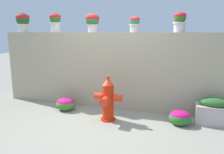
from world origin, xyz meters
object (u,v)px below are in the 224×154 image
Objects in this scene: potted_plant_0 at (23,20)px; potted_plant_2 at (92,21)px; potted_plant_3 at (135,23)px; planter_box at (214,111)px; flower_bush_right at (66,104)px; potted_plant_4 at (180,20)px; fire_hydrant at (108,100)px; potted_plant_1 at (55,20)px; flower_bush_left at (180,117)px.

potted_plant_2 is (1.81, -0.02, -0.03)m from potted_plant_0.
planter_box is (1.59, -0.41, -1.60)m from potted_plant_3.
planter_box reaches higher than flower_bush_right.
potted_plant_4 is at bearing 12.45° from flower_bush_right.
fire_hydrant is 1.38× the size of planter_box.
potted_plant_4 reaches higher than fire_hydrant.
potted_plant_3 is at bearing 165.63° from planter_box.
planter_box is (2.96, 0.12, 0.10)m from flower_bush_right.
potted_plant_3 is 0.52× the size of planter_box.
planter_box is (1.91, 0.40, -0.16)m from fire_hydrant.
potted_plant_1 is 3.41m from flower_bush_left.
potted_plant_2 reaches higher than potted_plant_4.
potted_plant_4 reaches higher than flower_bush_left.
potted_plant_1 is 1.10× the size of potted_plant_4.
planter_box is (4.32, -0.40, -1.69)m from potted_plant_0.
flower_bush_right is at bearing -158.85° from potted_plant_3.
flower_bush_right is (-1.05, 0.28, -0.26)m from fire_hydrant.
potted_plant_1 reaches higher than potted_plant_4.
potted_plant_2 is at bearing -178.63° from potted_plant_3.
potted_plant_4 is at bearing 32.63° from fire_hydrant.
potted_plant_3 is 0.82× the size of flower_bush_left.
flower_bush_left is at bearing -31.66° from potted_plant_3.
fire_hydrant is at bearing -168.11° from planter_box.
potted_plant_1 is at bearing 132.79° from flower_bush_right.
flower_bush_left is (2.84, -0.59, -1.78)m from potted_plant_1.
planter_box reaches higher than flower_bush_left.
potted_plant_4 is 1.82m from planter_box.
planter_box is at bearing -14.37° from potted_plant_3.
planter_box is at bearing -5.28° from potted_plant_0.
potted_plant_1 is 0.91m from potted_plant_2.
potted_plant_4 is 0.45× the size of fire_hydrant.
flower_bush_left is at bearing -160.00° from planter_box.
potted_plant_2 is at bearing 127.69° from fire_hydrant.
potted_plant_0 reaches higher than potted_plant_2.
potted_plant_0 is at bearing 161.67° from fire_hydrant.
fire_hydrant is (1.52, -0.78, -1.52)m from potted_plant_1.
potted_plant_4 is 2.90m from flower_bush_right.
potted_plant_1 is 0.50× the size of fire_hydrant.
fire_hydrant is (0.61, -0.79, -1.50)m from potted_plant_2.
planter_box is (0.69, -0.37, -1.64)m from potted_plant_4.
potted_plant_2 is 3.04m from planter_box.
potted_plant_0 is 3.63m from potted_plant_4.
potted_plant_1 is 1.32× the size of potted_plant_3.
potted_plant_1 is at bearing -179.79° from potted_plant_2.
potted_plant_2 reaches higher than planter_box.
flower_bush_right is at bearing 177.90° from flower_bush_left.
fire_hydrant is 1.36m from flower_bush_left.
potted_plant_2 is at bearing -0.49° from potted_plant_0.
fire_hydrant is (-1.21, -0.78, -1.48)m from potted_plant_4.
potted_plant_1 is at bearing -1.19° from potted_plant_0.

